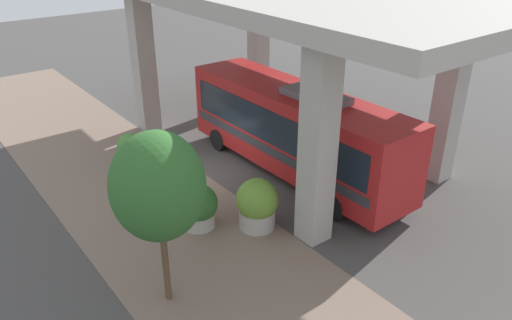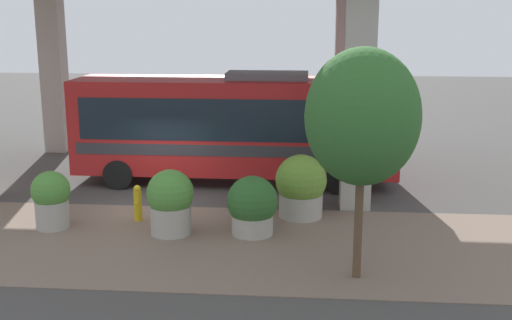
{
  "view_description": "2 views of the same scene",
  "coord_description": "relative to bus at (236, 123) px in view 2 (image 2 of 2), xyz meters",
  "views": [
    {
      "loc": [
        -9.58,
        -15.94,
        9.89
      ],
      "look_at": [
        1.18,
        -1.98,
        1.12
      ],
      "focal_mm": 35.0,
      "sensor_mm": 36.0,
      "label": 1
    },
    {
      "loc": [
        -18.43,
        -4.57,
        5.92
      ],
      "look_at": [
        0.63,
        -2.98,
        1.38
      ],
      "focal_mm": 45.0,
      "sensor_mm": 36.0,
      "label": 2
    }
  ],
  "objects": [
    {
      "name": "planter_middle",
      "position": [
        -3.71,
        -2.31,
        -1.16
      ],
      "size": [
        1.48,
        1.48,
        1.85
      ],
      "color": "#ADA89E",
      "rests_on": "ground"
    },
    {
      "name": "planter_back",
      "position": [
        -5.26,
        4.48,
        -1.23
      ],
      "size": [
        1.06,
        1.06,
        1.62
      ],
      "color": "#ADA89E",
      "rests_on": "ground"
    },
    {
      "name": "planter_front",
      "position": [
        -5.43,
        1.13,
        -1.17
      ],
      "size": [
        1.26,
        1.26,
        1.77
      ],
      "color": "#ADA89E",
      "rests_on": "ground"
    },
    {
      "name": "sidewalk_strip",
      "position": [
        -6.09,
        2.08,
        -2.06
      ],
      "size": [
        6.0,
        40.0,
        0.02
      ],
      "color": "#7A6656",
      "rests_on": "ground"
    },
    {
      "name": "ground_plane",
      "position": [
        -3.09,
        2.08,
        -2.07
      ],
      "size": [
        80.0,
        80.0,
        0.0
      ],
      "primitive_type": "plane",
      "color": "#474442",
      "rests_on": "ground"
    },
    {
      "name": "bus",
      "position": [
        0.0,
        0.0,
        0.0
      ],
      "size": [
        2.75,
        10.91,
        3.83
      ],
      "color": "#B21E1E",
      "rests_on": "ground"
    },
    {
      "name": "planter_extra",
      "position": [
        -5.3,
        -1.04,
        -1.28
      ],
      "size": [
        1.36,
        1.36,
        1.61
      ],
      "color": "#ADA89E",
      "rests_on": "ground"
    },
    {
      "name": "street_tree_near",
      "position": [
        -7.93,
        -3.63,
        1.58
      ],
      "size": [
        2.47,
        2.47,
        5.15
      ],
      "color": "brown",
      "rests_on": "ground"
    },
    {
      "name": "fire_hydrant",
      "position": [
        -4.48,
        2.29,
        -1.54
      ],
      "size": [
        0.47,
        0.22,
        1.06
      ],
      "color": "gold",
      "rests_on": "ground"
    }
  ]
}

